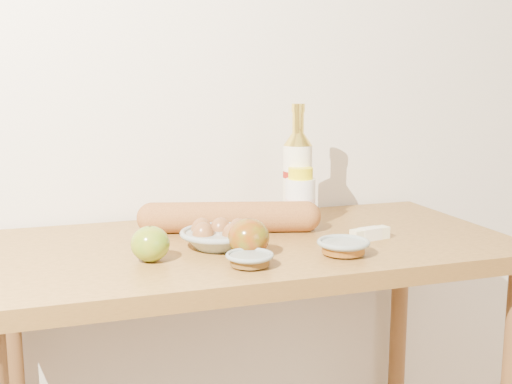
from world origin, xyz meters
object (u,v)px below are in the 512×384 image
at_px(table, 252,292).
at_px(bourbon_bottle, 298,175).
at_px(cream_bottle, 300,199).
at_px(egg_bowl, 219,236).
at_px(baguette, 229,217).

height_order(table, bourbon_bottle, bourbon_bottle).
bearing_deg(cream_bottle, bourbon_bottle, 63.30).
relative_size(cream_bottle, egg_bowl, 0.67).
distance_m(cream_bottle, egg_bowl, 0.28).
bearing_deg(bourbon_bottle, cream_bottle, -78.04).
bearing_deg(bourbon_bottle, baguette, -142.07).
relative_size(table, egg_bowl, 5.34).
bearing_deg(table, baguette, 105.38).
bearing_deg(bourbon_bottle, table, -115.40).
relative_size(cream_bottle, baguette, 0.33).
xyz_separation_m(bourbon_bottle, baguette, (-0.20, -0.05, -0.09)).
relative_size(bourbon_bottle, baguette, 0.68).
bearing_deg(baguette, cream_bottle, 16.56).
xyz_separation_m(table, cream_bottle, (0.16, 0.10, 0.19)).
bearing_deg(baguette, table, -59.08).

